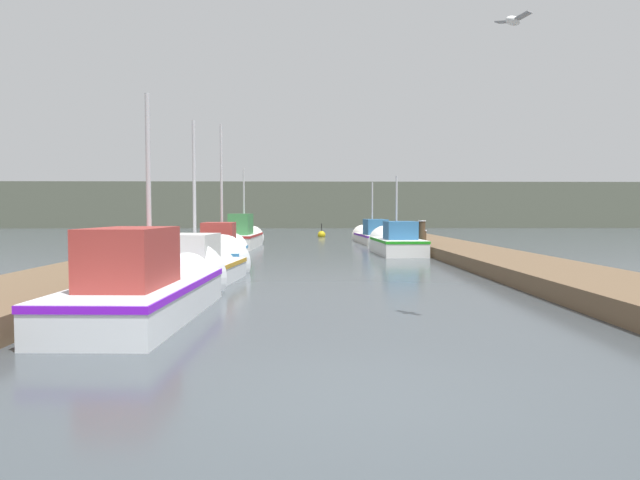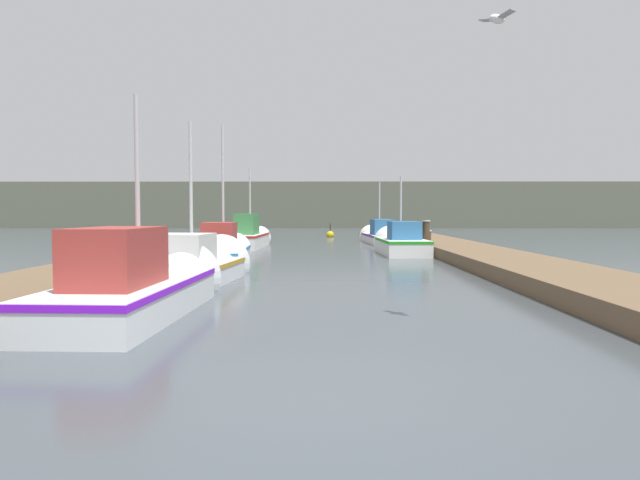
{
  "view_description": "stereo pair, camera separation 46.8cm",
  "coord_description": "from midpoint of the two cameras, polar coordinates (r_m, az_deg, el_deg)",
  "views": [
    {
      "loc": [
        -0.4,
        -5.02,
        1.7
      ],
      "look_at": [
        -0.02,
        12.01,
        0.85
      ],
      "focal_mm": 32.0,
      "sensor_mm": 36.0,
      "label": 1
    },
    {
      "loc": [
        0.07,
        -5.02,
        1.7
      ],
      "look_at": [
        -0.02,
        12.01,
        0.85
      ],
      "focal_mm": 32.0,
      "sensor_mm": 36.0,
      "label": 2
    }
  ],
  "objects": [
    {
      "name": "ground_plane",
      "position": [
        5.3,
        2.15,
        -15.87
      ],
      "size": [
        200.0,
        200.0,
        0.0
      ],
      "color": "#3D4449"
    },
    {
      "name": "dock_left",
      "position": [
        21.73,
        -13.87,
        -1.2
      ],
      "size": [
        2.56,
        40.0,
        0.39
      ],
      "color": "brown",
      "rests_on": "ground_plane"
    },
    {
      "name": "dock_right",
      "position": [
        21.82,
        15.32,
        -1.21
      ],
      "size": [
        2.56,
        40.0,
        0.39
      ],
      "color": "brown",
      "rests_on": "ground_plane"
    },
    {
      "name": "distant_shore_ridge",
      "position": [
        66.46,
        0.45,
        3.45
      ],
      "size": [
        120.0,
        16.0,
        4.79
      ],
      "color": "#565B4C",
      "rests_on": "ground_plane"
    },
    {
      "name": "fishing_boat_0",
      "position": [
        10.1,
        -16.04,
        -4.37
      ],
      "size": [
        1.84,
        5.48,
        4.11
      ],
      "rotation": [
        0.0,
        0.0,
        -0.04
      ],
      "color": "silver",
      "rests_on": "ground_plane"
    },
    {
      "name": "fishing_boat_1",
      "position": [
        14.17,
        -11.37,
        -2.59
      ],
      "size": [
        2.18,
        5.11,
        4.4
      ],
      "rotation": [
        0.0,
        0.0,
        -0.1
      ],
      "color": "silver",
      "rests_on": "ground_plane"
    },
    {
      "name": "fishing_boat_2",
      "position": [
        18.7,
        -8.81,
        -1.13
      ],
      "size": [
        1.63,
        5.4,
        4.83
      ],
      "rotation": [
        0.0,
        0.0,
        0.04
      ],
      "color": "silver",
      "rests_on": "ground_plane"
    },
    {
      "name": "fishing_boat_3",
      "position": [
        23.45,
        8.5,
        -0.3
      ],
      "size": [
        1.8,
        4.93,
        3.59
      ],
      "rotation": [
        0.0,
        0.0,
        0.04
      ],
      "color": "silver",
      "rests_on": "ground_plane"
    },
    {
      "name": "fishing_boat_4",
      "position": [
        27.43,
        -6.5,
        0.37
      ],
      "size": [
        1.5,
        5.8,
        4.04
      ],
      "rotation": [
        0.0,
        0.0,
        -0.03
      ],
      "color": "silver",
      "rests_on": "ground_plane"
    },
    {
      "name": "fishing_boat_5",
      "position": [
        31.38,
        6.28,
        0.46
      ],
      "size": [
        1.74,
        6.11,
        3.71
      ],
      "rotation": [
        0.0,
        0.0,
        0.06
      ],
      "color": "silver",
      "rests_on": "ground_plane"
    },
    {
      "name": "mooring_piling_0",
      "position": [
        23.73,
        11.26,
        -0.15
      ],
      "size": [
        0.32,
        0.32,
        0.95
      ],
      "color": "#473523",
      "rests_on": "ground_plane"
    },
    {
      "name": "mooring_piling_1",
      "position": [
        11.25,
        -21.23,
        -2.48
      ],
      "size": [
        0.25,
        0.25,
        1.37
      ],
      "color": "#473523",
      "rests_on": "ground_plane"
    },
    {
      "name": "mooring_piling_2",
      "position": [
        22.91,
        11.13,
        0.26
      ],
      "size": [
        0.32,
        0.32,
        1.36
      ],
      "color": "#473523",
      "rests_on": "ground_plane"
    },
    {
      "name": "channel_buoy",
      "position": [
        38.3,
        1.38,
        0.53
      ],
      "size": [
        0.53,
        0.53,
        1.03
      ],
      "color": "gold",
      "rests_on": "ground_plane"
    },
    {
      "name": "seagull_lead",
      "position": [
        8.89,
        18.82,
        20.22
      ],
      "size": [
        0.41,
        0.52,
        0.12
      ],
      "rotation": [
        0.0,
        0.0,
        5.32
      ],
      "color": "white"
    }
  ]
}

